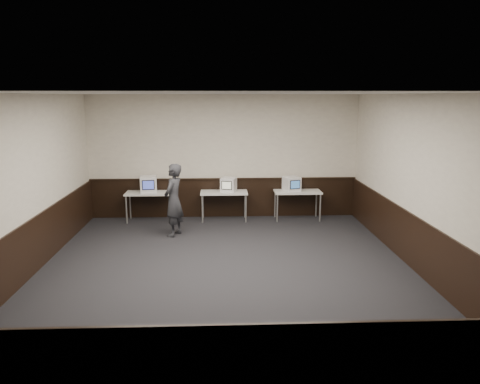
# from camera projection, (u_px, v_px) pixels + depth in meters

# --- Properties ---
(floor) EXTENTS (8.00, 8.00, 0.00)m
(floor) POSITION_uv_depth(u_px,v_px,m) (226.00, 271.00, 8.60)
(floor) COLOR black
(floor) RESTS_ON ground
(ceiling) EXTENTS (8.00, 8.00, 0.00)m
(ceiling) POSITION_uv_depth(u_px,v_px,m) (225.00, 93.00, 7.95)
(ceiling) COLOR white
(ceiling) RESTS_ON back_wall
(back_wall) EXTENTS (7.00, 0.00, 7.00)m
(back_wall) POSITION_uv_depth(u_px,v_px,m) (224.00, 157.00, 12.19)
(back_wall) COLOR beige
(back_wall) RESTS_ON ground
(front_wall) EXTENTS (7.00, 0.00, 7.00)m
(front_wall) POSITION_uv_depth(u_px,v_px,m) (231.00, 266.00, 4.36)
(front_wall) COLOR beige
(front_wall) RESTS_ON ground
(left_wall) EXTENTS (0.00, 8.00, 8.00)m
(left_wall) POSITION_uv_depth(u_px,v_px,m) (25.00, 187.00, 8.13)
(left_wall) COLOR beige
(left_wall) RESTS_ON ground
(right_wall) EXTENTS (0.00, 8.00, 8.00)m
(right_wall) POSITION_uv_depth(u_px,v_px,m) (419.00, 184.00, 8.43)
(right_wall) COLOR beige
(right_wall) RESTS_ON ground
(wainscot_back) EXTENTS (6.98, 0.04, 1.00)m
(wainscot_back) POSITION_uv_depth(u_px,v_px,m) (224.00, 198.00, 12.39)
(wainscot_back) COLOR black
(wainscot_back) RESTS_ON back_wall
(wainscot_front) EXTENTS (6.98, 0.04, 1.00)m
(wainscot_front) POSITION_uv_depth(u_px,v_px,m) (231.00, 371.00, 4.61)
(wainscot_front) COLOR black
(wainscot_front) RESTS_ON front_wall
(wainscot_left) EXTENTS (0.04, 7.98, 1.00)m
(wainscot_left) POSITION_uv_depth(u_px,v_px,m) (31.00, 247.00, 8.35)
(wainscot_left) COLOR black
(wainscot_left) RESTS_ON left_wall
(wainscot_right) EXTENTS (0.04, 7.98, 1.00)m
(wainscot_right) POSITION_uv_depth(u_px,v_px,m) (414.00, 242.00, 8.65)
(wainscot_right) COLOR black
(wainscot_right) RESTS_ON right_wall
(wainscot_rail) EXTENTS (6.98, 0.06, 0.04)m
(wainscot_rail) POSITION_uv_depth(u_px,v_px,m) (224.00, 179.00, 12.27)
(wainscot_rail) COLOR black
(wainscot_rail) RESTS_ON wainscot_back
(desk_left) EXTENTS (1.20, 0.60, 0.75)m
(desk_left) POSITION_uv_depth(u_px,v_px,m) (149.00, 195.00, 11.91)
(desk_left) COLOR silver
(desk_left) RESTS_ON ground
(desk_center) EXTENTS (1.20, 0.60, 0.75)m
(desk_center) POSITION_uv_depth(u_px,v_px,m) (224.00, 194.00, 11.99)
(desk_center) COLOR silver
(desk_center) RESTS_ON ground
(desk_right) EXTENTS (1.20, 0.60, 0.75)m
(desk_right) POSITION_uv_depth(u_px,v_px,m) (298.00, 194.00, 12.07)
(desk_right) COLOR silver
(desk_right) RESTS_ON ground
(emac_left) EXTENTS (0.46, 0.48, 0.41)m
(emac_left) POSITION_uv_depth(u_px,v_px,m) (149.00, 184.00, 11.87)
(emac_left) COLOR white
(emac_left) RESTS_ON desk_left
(emac_center) EXTENTS (0.45, 0.46, 0.36)m
(emac_center) POSITION_uv_depth(u_px,v_px,m) (229.00, 185.00, 11.94)
(emac_center) COLOR white
(emac_center) RESTS_ON desk_center
(emac_right) EXTENTS (0.48, 0.49, 0.38)m
(emac_right) POSITION_uv_depth(u_px,v_px,m) (292.00, 184.00, 12.00)
(emac_right) COLOR white
(emac_right) RESTS_ON desk_right
(person) EXTENTS (0.59, 0.71, 1.67)m
(person) POSITION_uv_depth(u_px,v_px,m) (174.00, 200.00, 10.62)
(person) COLOR #28292E
(person) RESTS_ON ground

